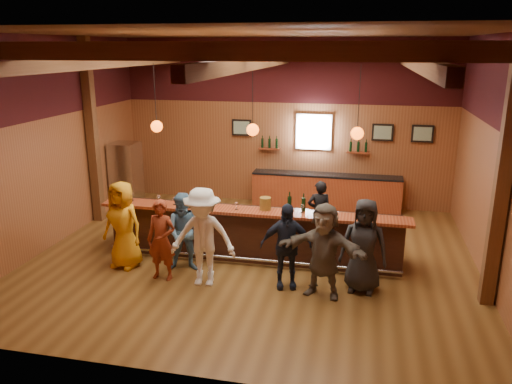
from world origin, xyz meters
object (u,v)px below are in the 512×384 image
(customer_navy, at_px, (286,246))
(stainless_fridge, at_px, (126,176))
(bartender, at_px, (319,213))
(customer_brown, at_px, (324,250))
(customer_denim, at_px, (185,232))
(bar_counter, at_px, (255,232))
(customer_orange, at_px, (123,225))
(ice_bucket, at_px, (265,204))
(bottle_a, at_px, (289,203))
(back_bar_cabinet, at_px, (326,191))
(customer_redvest, at_px, (162,240))
(customer_dark, at_px, (364,246))
(customer_white, at_px, (203,237))

(customer_navy, bearing_deg, stainless_fridge, 130.28)
(stainless_fridge, relative_size, bartender, 1.24)
(customer_brown, bearing_deg, customer_denim, -178.48)
(bar_counter, xyz_separation_m, customer_orange, (-2.43, -1.09, 0.36))
(ice_bucket, relative_size, bottle_a, 0.65)
(back_bar_cabinet, bearing_deg, customer_orange, -127.79)
(bartender, bearing_deg, customer_redvest, 27.81)
(stainless_fridge, bearing_deg, ice_bucket, -31.53)
(customer_denim, xyz_separation_m, bartender, (2.42, 1.93, -0.06))
(bar_counter, bearing_deg, ice_bucket, -42.15)
(customer_redvest, distance_m, customer_denim, 0.55)
(bar_counter, distance_m, bartender, 1.57)
(customer_orange, height_order, customer_dark, customer_orange)
(back_bar_cabinet, bearing_deg, customer_brown, -85.94)
(bar_counter, height_order, back_bar_cabinet, bar_counter)
(stainless_fridge, relative_size, customer_navy, 1.12)
(bar_counter, height_order, customer_navy, customer_navy)
(back_bar_cabinet, xyz_separation_m, customer_white, (-1.83, -5.08, 0.45))
(stainless_fridge, bearing_deg, customer_denim, -49.48)
(back_bar_cabinet, relative_size, customer_redvest, 2.57)
(bar_counter, xyz_separation_m, customer_navy, (0.85, -1.29, 0.28))
(bartender, relative_size, bottle_a, 3.78)
(customer_navy, xyz_separation_m, customer_brown, (0.69, -0.19, 0.05))
(customer_redvest, xyz_separation_m, customer_dark, (3.70, 0.31, 0.08))
(customer_orange, relative_size, customer_denim, 1.12)
(customer_denim, relative_size, bartender, 1.08)
(ice_bucket, bearing_deg, customer_dark, -24.73)
(back_bar_cabinet, distance_m, ice_bucket, 3.99)
(customer_white, height_order, ice_bucket, customer_white)
(customer_denim, distance_m, bartender, 3.09)
(customer_denim, distance_m, customer_dark, 3.40)
(bartender, height_order, ice_bucket, bartender)
(customer_dark, relative_size, ice_bucket, 6.85)
(customer_brown, bearing_deg, bar_counter, 147.83)
(bar_counter, height_order, customer_brown, customer_brown)
(bartender, bearing_deg, customer_dark, 101.88)
(customer_denim, height_order, customer_brown, customer_brown)
(customer_orange, xyz_separation_m, bartender, (3.67, 2.03, -0.15))
(customer_denim, bearing_deg, customer_brown, -22.85)
(back_bar_cabinet, relative_size, customer_dark, 2.32)
(customer_orange, height_order, bottle_a, customer_orange)
(bar_counter, relative_size, customer_denim, 4.00)
(customer_orange, xyz_separation_m, customer_dark, (4.65, -0.04, -0.02))
(back_bar_cabinet, relative_size, bartender, 2.75)
(customer_orange, bearing_deg, back_bar_cabinet, 63.81)
(back_bar_cabinet, distance_m, customer_denim, 5.15)
(bar_counter, distance_m, customer_navy, 1.57)
(customer_redvest, height_order, bartender, customer_redvest)
(ice_bucket, bearing_deg, customer_navy, -60.79)
(customer_brown, bearing_deg, stainless_fridge, 156.86)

